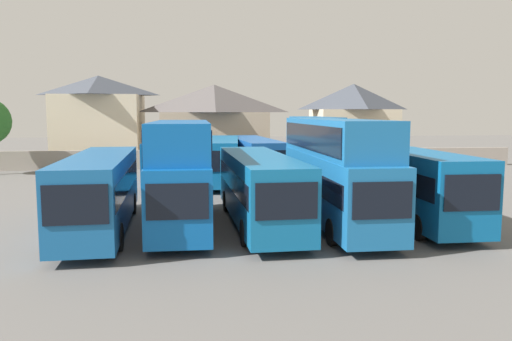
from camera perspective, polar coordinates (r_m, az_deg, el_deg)
The scene contains 14 objects.
ground at distance 41.66m, azimuth -2.20°, elevation -0.78°, with size 140.00×140.00×0.00m, color #605E5B.
depot_boundary_wall at distance 48.49m, azimuth -2.77°, elevation 1.33°, with size 56.00×0.50×1.80m, color gray.
bus_1 at distance 23.74m, azimuth -17.18°, elevation -1.91°, with size 3.12×11.83×3.42m.
bus_2 at distance 23.34m, azimuth -8.43°, elevation 0.20°, with size 2.72×10.27×4.92m.
bus_3 at distance 23.83m, azimuth 0.34°, elevation -1.69°, with size 3.20×12.08×3.33m.
bus_4 at distance 24.24m, azimuth 8.87°, elevation 0.55°, with size 2.78×12.08×5.02m.
bus_5 at distance 25.36m, azimuth 17.50°, elevation -1.31°, with size 2.75×10.13×3.49m.
bus_6 at distance 38.57m, azimuth -10.11°, elevation 1.37°, with size 2.61×11.30×3.32m.
bus_7 at distance 38.06m, azimuth -3.90°, elevation 1.42°, with size 3.27×11.42×3.36m.
bus_8 at distance 38.92m, azimuth -0.23°, elevation 1.52°, with size 3.51×12.08×3.32m.
bus_9 at distance 39.09m, azimuth 6.62°, elevation 2.83°, with size 2.87×11.06×4.99m.
house_terrace_left at distance 55.80m, azimuth -17.23°, elevation 5.58°, with size 9.05×7.59×9.14m.
house_terrace_centre at distance 53.68m, azimuth -4.72°, elevation 5.35°, with size 11.33×8.24×8.22m.
house_terrace_right at distance 57.86m, azimuth 10.89°, elevation 5.48°, with size 8.96×7.42×8.48m.
Camera 1 is at (-2.81, -23.22, 5.34)m, focal length 35.47 mm.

